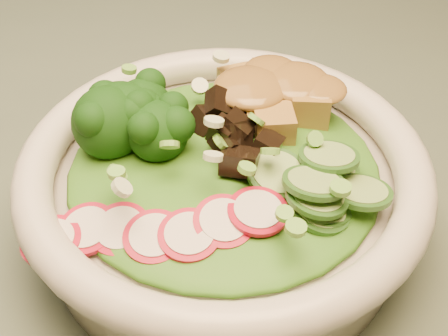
{
  "coord_description": "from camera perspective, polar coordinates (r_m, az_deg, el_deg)",
  "views": [
    {
      "loc": [
        -0.09,
        -0.32,
        1.1
      ],
      "look_at": [
        -0.08,
        0.0,
        0.81
      ],
      "focal_mm": 50.0,
      "sensor_mm": 36.0,
      "label": 1
    }
  ],
  "objects": [
    {
      "name": "radish_slices",
      "position": [
        0.39,
        -4.78,
        -5.66
      ],
      "size": [
        0.13,
        0.08,
        0.02
      ],
      "primitive_type": null,
      "rotation": [
        0.0,
        0.0,
        -0.35
      ],
      "color": "#A10C24",
      "rests_on": "salad_bowl"
    },
    {
      "name": "peanut_sauce",
      "position": [
        0.47,
        4.32,
        7.4
      ],
      "size": [
        0.08,
        0.06,
        0.02
      ],
      "primitive_type": "ellipsoid",
      "color": "brown",
      "rests_on": "tofu_cubes"
    },
    {
      "name": "scallion_garnish",
      "position": [
        0.42,
        -0.0,
        2.78
      ],
      "size": [
        0.21,
        0.21,
        0.03
      ],
      "primitive_type": null,
      "color": "#6AAD3D",
      "rests_on": "salad_bowl"
    },
    {
      "name": "dining_table",
      "position": [
        0.57,
        8.02,
        -13.36
      ],
      "size": [
        1.2,
        0.8,
        0.75
      ],
      "color": "black",
      "rests_on": "ground"
    },
    {
      "name": "cucumber_slices",
      "position": [
        0.4,
        8.58,
        -1.84
      ],
      "size": [
        0.1,
        0.1,
        0.04
      ],
      "primitive_type": null,
      "rotation": [
        0.0,
        0.0,
        -0.35
      ],
      "color": "#93B263",
      "rests_on": "salad_bowl"
    },
    {
      "name": "mushroom_heap",
      "position": [
        0.43,
        0.85,
        2.63
      ],
      "size": [
        0.1,
        0.1,
        0.04
      ],
      "primitive_type": null,
      "rotation": [
        0.0,
        0.0,
        -0.35
      ],
      "color": "black",
      "rests_on": "salad_bowl"
    },
    {
      "name": "salad_bowl",
      "position": [
        0.45,
        -0.0,
        -1.97
      ],
      "size": [
        0.29,
        0.29,
        0.08
      ],
      "rotation": [
        0.0,
        0.0,
        -0.35
      ],
      "color": "beige",
      "rests_on": "dining_table"
    },
    {
      "name": "lettuce_bed",
      "position": [
        0.43,
        0.0,
        0.1
      ],
      "size": [
        0.22,
        0.22,
        0.03
      ],
      "primitive_type": "ellipsoid",
      "color": "#266114",
      "rests_on": "salad_bowl"
    },
    {
      "name": "broccoli_florets",
      "position": [
        0.45,
        -7.63,
        4.36
      ],
      "size": [
        0.11,
        0.1,
        0.05
      ],
      "primitive_type": null,
      "rotation": [
        0.0,
        0.0,
        -0.35
      ],
      "color": "black",
      "rests_on": "salad_bowl"
    },
    {
      "name": "tofu_cubes",
      "position": [
        0.47,
        4.23,
        6.01
      ],
      "size": [
        0.11,
        0.09,
        0.04
      ],
      "primitive_type": null,
      "rotation": [
        0.0,
        0.0,
        -0.35
      ],
      "color": "olive",
      "rests_on": "salad_bowl"
    }
  ]
}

